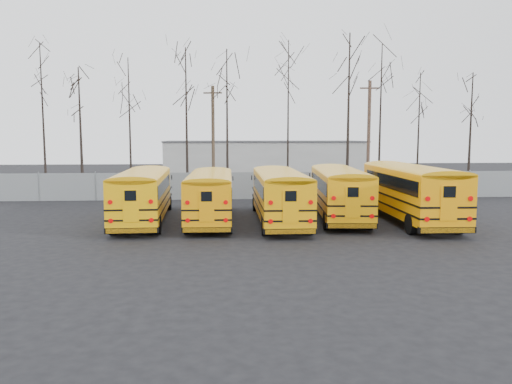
{
  "coord_description": "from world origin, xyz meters",
  "views": [
    {
      "loc": [
        -2.96,
        -24.66,
        4.64
      ],
      "look_at": [
        -1.04,
        2.42,
        1.6
      ],
      "focal_mm": 35.0,
      "sensor_mm": 36.0,
      "label": 1
    }
  ],
  "objects": [
    {
      "name": "ground",
      "position": [
        0.0,
        0.0,
        0.0
      ],
      "size": [
        120.0,
        120.0,
        0.0
      ],
      "primitive_type": "plane",
      "color": "black",
      "rests_on": "ground"
    },
    {
      "name": "tree_4",
      "position": [
        -2.4,
        16.36,
        5.81
      ],
      "size": [
        0.26,
        0.26,
        11.62
      ],
      "primitive_type": "cone",
      "color": "black",
      "rests_on": "ground"
    },
    {
      "name": "bus_a",
      "position": [
        -7.14,
        2.3,
        1.7
      ],
      "size": [
        2.73,
        10.45,
        2.9
      ],
      "rotation": [
        0.0,
        0.0,
        0.03
      ],
      "color": "black",
      "rests_on": "ground"
    },
    {
      "name": "bus_d",
      "position": [
        3.66,
        2.78,
        1.72
      ],
      "size": [
        3.4,
        10.67,
        2.94
      ],
      "rotation": [
        0.0,
        0.0,
        -0.1
      ],
      "color": "black",
      "rests_on": "ground"
    },
    {
      "name": "tree_5",
      "position": [
        2.54,
        15.95,
        6.15
      ],
      "size": [
        0.26,
        0.26,
        12.29
      ],
      "primitive_type": "cone",
      "color": "black",
      "rests_on": "ground"
    },
    {
      "name": "tree_1",
      "position": [
        -14.2,
        16.68,
        5.05
      ],
      "size": [
        0.26,
        0.26,
        10.1
      ],
      "primitive_type": "cone",
      "color": "black",
      "rests_on": "ground"
    },
    {
      "name": "bus_e",
      "position": [
        7.24,
        1.61,
        1.85
      ],
      "size": [
        2.83,
        11.37,
        3.17
      ],
      "rotation": [
        0.0,
        0.0,
        -0.02
      ],
      "color": "black",
      "rests_on": "ground"
    },
    {
      "name": "tree_8",
      "position": [
        13.4,
        15.8,
        4.91
      ],
      "size": [
        0.26,
        0.26,
        9.82
      ],
      "primitive_type": "cone",
      "color": "black",
      "rests_on": "ground"
    },
    {
      "name": "bus_c",
      "position": [
        0.17,
        1.61,
        1.7
      ],
      "size": [
        2.51,
        10.43,
        2.91
      ],
      "rotation": [
        0.0,
        0.0,
        -0.01
      ],
      "color": "black",
      "rests_on": "ground"
    },
    {
      "name": "tree_6",
      "position": [
        6.9,
        13.59,
        6.22
      ],
      "size": [
        0.26,
        0.26,
        12.45
      ],
      "primitive_type": "cone",
      "color": "black",
      "rests_on": "ground"
    },
    {
      "name": "distant_building",
      "position": [
        2.0,
        32.0,
        2.0
      ],
      "size": [
        22.0,
        8.0,
        4.0
      ],
      "primitive_type": "cube",
      "color": "#BABAB5",
      "rests_on": "ground"
    },
    {
      "name": "utility_pole_right",
      "position": [
        9.56,
        16.97,
        4.76
      ],
      "size": [
        1.65,
        0.29,
        9.27
      ],
      "rotation": [
        0.0,
        0.0,
        -0.08
      ],
      "color": "brown",
      "rests_on": "ground"
    },
    {
      "name": "tree_0",
      "position": [
        -17.54,
        17.96,
        6.08
      ],
      "size": [
        0.26,
        0.26,
        12.16
      ],
      "primitive_type": "cone",
      "color": "black",
      "rests_on": "ground"
    },
    {
      "name": "tree_9",
      "position": [
        17.0,
        14.18,
        4.83
      ],
      "size": [
        0.26,
        0.26,
        9.66
      ],
      "primitive_type": "cone",
      "color": "black",
      "rests_on": "ground"
    },
    {
      "name": "bus_b",
      "position": [
        -3.52,
        2.16,
        1.64
      ],
      "size": [
        2.49,
        10.08,
        2.81
      ],
      "rotation": [
        0.0,
        0.0,
        -0.02
      ],
      "color": "black",
      "rests_on": "ground"
    },
    {
      "name": "tree_3",
      "position": [
        -5.7,
        16.59,
        5.88
      ],
      "size": [
        0.26,
        0.26,
        11.75
      ],
      "primitive_type": "cone",
      "color": "black",
      "rests_on": "ground"
    },
    {
      "name": "utility_pole_left",
      "position": [
        -3.58,
        18.04,
        4.55
      ],
      "size": [
        1.57,
        0.35,
        8.85
      ],
      "rotation": [
        0.0,
        0.0,
        -0.15
      ],
      "color": "#483829",
      "rests_on": "ground"
    },
    {
      "name": "tree_2",
      "position": [
        -9.97,
        14.91,
        5.32
      ],
      "size": [
        0.26,
        0.26,
        10.63
      ],
      "primitive_type": "cone",
      "color": "black",
      "rests_on": "ground"
    },
    {
      "name": "fence",
      "position": [
        0.0,
        12.0,
        1.0
      ],
      "size": [
        40.0,
        0.04,
        2.0
      ],
      "primitive_type": "cube",
      "color": "gray",
      "rests_on": "ground"
    },
    {
      "name": "tree_7",
      "position": [
        10.06,
        15.54,
        6.0
      ],
      "size": [
        0.26,
        0.26,
        11.99
      ],
      "primitive_type": "cone",
      "color": "black",
      "rests_on": "ground"
    }
  ]
}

